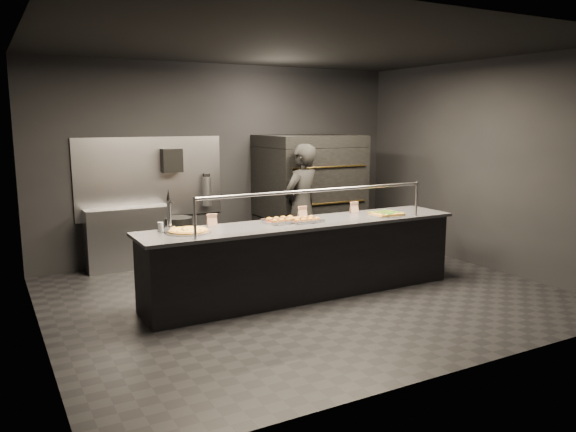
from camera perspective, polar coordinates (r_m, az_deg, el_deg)
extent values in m
plane|color=black|center=(7.05, 1.65, -7.98)|extent=(6.00, 6.00, 0.00)
plane|color=black|center=(6.77, 1.78, 16.98)|extent=(6.00, 6.00, 0.00)
cube|color=black|center=(8.99, -6.44, 5.56)|extent=(6.00, 0.04, 3.00)
cube|color=black|center=(4.78, 17.10, 1.53)|extent=(6.00, 0.04, 3.00)
cube|color=black|center=(5.84, -24.59, 2.50)|extent=(0.04, 5.00, 3.00)
cube|color=black|center=(8.66, 19.14, 4.93)|extent=(0.04, 5.00, 3.00)
cube|color=#99999E|center=(8.60, -13.79, 3.81)|extent=(2.20, 0.02, 1.20)
cube|color=black|center=(6.93, 1.67, -4.51)|extent=(4.00, 0.70, 0.88)
cube|color=#333337|center=(6.83, 1.69, -0.77)|extent=(4.10, 0.78, 0.04)
cylinder|color=#99999E|center=(5.90, -9.45, -0.17)|extent=(0.03, 0.03, 0.45)
cylinder|color=#99999E|center=(7.43, 12.91, 1.75)|extent=(0.03, 0.03, 0.45)
cylinder|color=#99999E|center=(6.51, 3.05, 2.61)|extent=(3.00, 0.04, 0.04)
cube|color=black|center=(9.15, 2.11, -1.90)|extent=(1.50, 1.15, 0.60)
cube|color=black|center=(9.05, 2.14, 1.82)|extent=(1.50, 1.20, 0.55)
cube|color=black|center=(8.99, 2.16, 5.29)|extent=(1.50, 1.20, 0.55)
cube|color=black|center=(8.97, 2.17, 7.65)|extent=(1.50, 1.20, 0.18)
cylinder|color=gold|center=(8.53, 4.28, 1.31)|extent=(1.30, 0.02, 0.02)
cylinder|color=gold|center=(8.47, 4.32, 5.00)|extent=(1.30, 0.02, 0.02)
cube|color=#99999E|center=(8.48, -15.88, -2.18)|extent=(1.20, 0.35, 0.90)
cube|color=black|center=(8.58, -11.75, 5.55)|extent=(0.30, 0.20, 0.35)
cylinder|color=#B2B2B7|center=(8.81, -8.24, 2.49)|extent=(0.14, 0.14, 0.45)
cube|color=black|center=(8.78, -8.28, 4.11)|extent=(0.10, 0.06, 0.06)
cylinder|color=silver|center=(6.34, -11.93, -1.30)|extent=(0.13, 0.13, 0.07)
cylinder|color=silver|center=(6.31, -11.98, 0.14)|extent=(0.04, 0.04, 0.32)
cylinder|color=silver|center=(6.22, -11.84, 1.34)|extent=(0.02, 0.09, 0.02)
cone|color=black|center=(6.28, -12.05, 2.15)|extent=(0.04, 0.04, 0.13)
cylinder|color=silver|center=(6.31, -10.12, -1.57)|extent=(0.51, 0.51, 0.01)
cylinder|color=#CE8D42|center=(6.30, -10.12, -1.47)|extent=(0.44, 0.44, 0.02)
cylinder|color=#F6CE50|center=(6.30, -10.12, -1.36)|extent=(0.39, 0.39, 0.01)
cube|color=silver|center=(6.79, -0.56, -0.58)|extent=(0.49, 0.42, 0.02)
ellipsoid|color=#9E6922|center=(6.66, -1.38, -0.51)|extent=(0.08, 0.08, 0.05)
ellipsoid|color=#9E6922|center=(6.78, -1.92, -0.32)|extent=(0.08, 0.08, 0.05)
ellipsoid|color=#9E6922|center=(6.70, -0.65, -0.44)|extent=(0.08, 0.08, 0.05)
ellipsoid|color=#9E6922|center=(6.82, -1.20, -0.26)|extent=(0.08, 0.08, 0.05)
ellipsoid|color=#9E6922|center=(6.75, 0.07, -0.37)|extent=(0.08, 0.08, 0.05)
ellipsoid|color=#9E6922|center=(6.87, -0.49, -0.19)|extent=(0.08, 0.08, 0.05)
ellipsoid|color=#9E6922|center=(6.79, 0.78, -0.30)|extent=(0.08, 0.08, 0.05)
ellipsoid|color=#9E6922|center=(6.91, 0.21, -0.12)|extent=(0.08, 0.08, 0.05)
cube|color=silver|center=(6.83, 1.68, -0.52)|extent=(0.45, 0.36, 0.02)
ellipsoid|color=#9E6922|center=(6.70, 0.96, -0.46)|extent=(0.07, 0.07, 0.05)
ellipsoid|color=#9E6922|center=(6.82, 0.41, -0.29)|extent=(0.07, 0.07, 0.05)
ellipsoid|color=#9E6922|center=(6.75, 1.63, -0.40)|extent=(0.07, 0.07, 0.05)
ellipsoid|color=#9E6922|center=(6.86, 1.07, -0.22)|extent=(0.07, 0.07, 0.05)
ellipsoid|color=#9E6922|center=(6.79, 2.29, -0.33)|extent=(0.07, 0.07, 0.05)
ellipsoid|color=#9E6922|center=(6.90, 1.72, -0.16)|extent=(0.07, 0.07, 0.05)
ellipsoid|color=#9E6922|center=(6.84, 2.94, -0.27)|extent=(0.07, 0.07, 0.05)
ellipsoid|color=#9E6922|center=(6.95, 2.37, -0.10)|extent=(0.07, 0.07, 0.05)
cylinder|color=silver|center=(7.42, 9.94, 0.12)|extent=(0.47, 0.47, 0.01)
cube|color=#CE8D42|center=(7.41, 9.94, 0.24)|extent=(0.38, 0.35, 0.02)
cube|color=#F6CE50|center=(7.41, 9.94, 0.33)|extent=(0.36, 0.33, 0.01)
cube|color=#3B9027|center=(7.41, 9.94, 0.40)|extent=(0.34, 0.31, 0.01)
cylinder|color=silver|center=(6.41, -12.82, -1.07)|extent=(0.06, 0.06, 0.10)
cylinder|color=silver|center=(6.44, -11.95, -1.08)|extent=(0.04, 0.04, 0.08)
cube|color=white|center=(6.60, -7.73, -0.40)|extent=(0.12, 0.04, 0.15)
cube|color=white|center=(7.12, 1.48, 0.43)|extent=(0.12, 0.04, 0.15)
cube|color=white|center=(7.55, 6.74, 0.90)|extent=(0.12, 0.04, 0.15)
cylinder|color=black|center=(8.57, -11.11, -2.49)|extent=(0.43, 0.43, 0.72)
imported|color=black|center=(8.10, 1.37, 0.93)|extent=(0.78, 0.65, 1.81)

